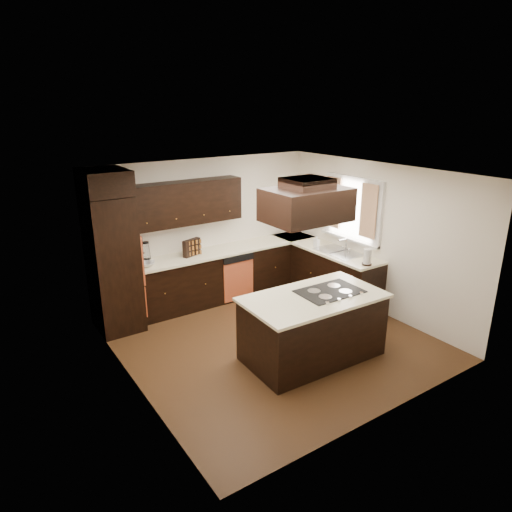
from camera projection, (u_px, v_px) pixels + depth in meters
name	position (u px, v px, depth m)	size (l,w,h in m)	color
floor	(273.00, 341.00, 6.86)	(4.20, 4.20, 0.02)	brown
ceiling	(275.00, 172.00, 6.06)	(4.20, 4.20, 0.02)	silver
wall_back	(204.00, 229.00, 8.12)	(4.20, 0.02, 2.50)	silver
wall_front	(391.00, 317.00, 4.80)	(4.20, 0.02, 2.50)	silver
wall_left	(128.00, 295.00, 5.35)	(0.02, 4.20, 2.50)	silver
wall_right	(376.00, 238.00, 7.57)	(0.02, 4.20, 2.50)	silver
oven_column	(113.00, 264.00, 6.92)	(0.65, 0.75, 2.12)	black
wall_oven_face	(135.00, 256.00, 7.09)	(0.05, 0.62, 0.78)	#DB5E35
base_cabinets_back	(216.00, 276.00, 8.15)	(2.93, 0.60, 0.88)	black
base_cabinets_right	(324.00, 272.00, 8.38)	(0.60, 2.40, 0.88)	black
countertop_back	(215.00, 252.00, 7.99)	(2.93, 0.63, 0.04)	#FCF4CC
countertop_right	(324.00, 248.00, 8.22)	(0.63, 2.40, 0.04)	#FCF4CC
upper_cabinets	(185.00, 203.00, 7.57)	(2.00, 0.34, 0.72)	black
dishwasher_front	(238.00, 280.00, 8.09)	(0.60, 0.05, 0.72)	#DB5E35
window_frame	(352.00, 209.00, 7.86)	(0.06, 1.32, 1.12)	silver
window_pane	(354.00, 209.00, 7.87)	(0.00, 1.20, 1.00)	white
curtain_left	(368.00, 211.00, 7.48)	(0.02, 0.34, 0.90)	beige
curtain_right	(333.00, 202.00, 8.14)	(0.02, 0.34, 0.90)	beige
sink_rim	(338.00, 252.00, 7.95)	(0.52, 0.84, 0.01)	silver
island	(312.00, 328.00, 6.29)	(1.85, 1.01, 0.88)	black
island_top	(314.00, 297.00, 6.14)	(1.91, 1.07, 0.04)	#FCF4CC
cooktop	(330.00, 291.00, 6.27)	(0.87, 0.58, 0.01)	black
range_hood	(306.00, 205.00, 5.79)	(1.05, 0.72, 0.42)	black
hood_duct	(307.00, 183.00, 5.70)	(0.55, 0.50, 0.13)	black
blender_base	(147.00, 262.00, 7.31)	(0.15, 0.15, 0.10)	silver
blender_pitcher	(146.00, 251.00, 7.25)	(0.13, 0.13, 0.26)	silver
spice_rack	(192.00, 248.00, 7.71)	(0.35, 0.09, 0.29)	black
mixing_bowl	(146.00, 264.00, 7.25)	(0.27, 0.27, 0.07)	silver
soap_bottle	(316.00, 241.00, 8.23)	(0.09, 0.09, 0.19)	silver
paper_towel	(367.00, 257.00, 7.27)	(0.12, 0.12, 0.27)	silver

